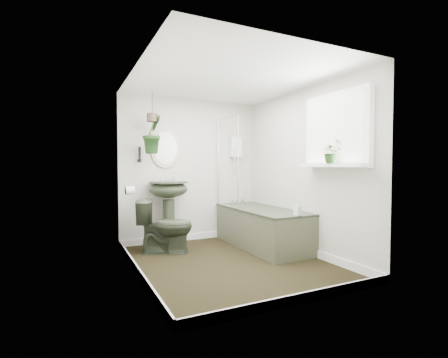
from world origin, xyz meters
name	(u,v)px	position (x,y,z in m)	size (l,w,h in m)	color
floor	(229,263)	(0.00, 0.00, -0.01)	(2.30, 2.80, 0.02)	black
ceiling	(229,78)	(0.00, 0.00, 2.31)	(2.30, 2.80, 0.02)	white
wall_back	(191,170)	(0.00, 1.41, 1.15)	(2.30, 0.02, 2.30)	silver
wall_front	(303,174)	(0.00, -1.41, 1.15)	(2.30, 0.02, 2.30)	silver
wall_left	(135,172)	(-1.16, 0.00, 1.15)	(0.02, 2.80, 2.30)	silver
wall_right	(303,171)	(1.16, 0.00, 1.15)	(0.02, 2.80, 2.30)	silver
skirting	(229,258)	(0.00, 0.00, 0.05)	(2.30, 2.80, 0.10)	white
bathtub	(262,228)	(0.80, 0.50, 0.29)	(0.72, 1.72, 0.58)	#282F21
bath_screen	(228,162)	(0.47, 0.99, 1.28)	(0.04, 0.72, 1.40)	silver
shower_box	(236,147)	(0.80, 1.34, 1.55)	(0.20, 0.10, 0.35)	white
oval_mirror	(165,148)	(-0.44, 1.37, 1.50)	(0.46, 0.03, 0.62)	beige
wall_sconce	(140,154)	(-0.84, 1.36, 1.40)	(0.04, 0.04, 0.22)	black
toilet_roll_holder	(130,190)	(-1.10, 0.70, 0.90)	(0.11, 0.11, 0.11)	white
window_recess	(337,130)	(1.09, -0.70, 1.65)	(0.08, 1.00, 0.90)	white
window_sill	(332,165)	(1.02, -0.70, 1.23)	(0.18, 1.00, 0.04)	white
window_blinds	(334,130)	(1.04, -0.70, 1.65)	(0.01, 0.86, 0.76)	white
toilet	(165,226)	(-0.60, 0.80, 0.38)	(0.42, 0.74, 0.76)	#282F21
pedestal_sink	(169,213)	(-0.44, 1.19, 0.50)	(0.58, 0.50, 0.99)	#282F21
sill_plant	(331,152)	(0.97, -0.74, 1.38)	(0.24, 0.21, 0.27)	black
hanging_plant	(152,134)	(-0.70, 1.10, 1.69)	(0.32, 0.26, 0.58)	black
soap_bottle	(298,209)	(0.84, -0.29, 0.67)	(0.08, 0.08, 0.18)	black
hanging_pot	(152,118)	(-0.70, 1.10, 1.92)	(0.16, 0.16, 0.12)	#49362C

